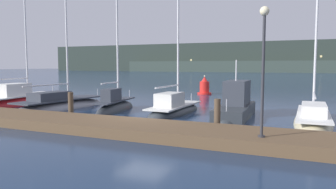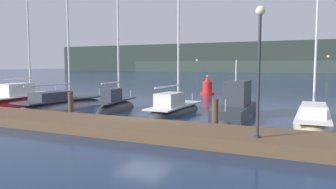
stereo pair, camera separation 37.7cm
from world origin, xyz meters
name	(u,v)px [view 1 (the left image)]	position (x,y,z in m)	size (l,w,h in m)	color
ground_plane	(144,123)	(0.00, 0.00, 0.00)	(400.00, 400.00, 0.00)	#192D4C
dock	(118,127)	(0.00, -2.42, 0.23)	(30.63, 2.80, 0.45)	brown
mooring_pile_1	(71,106)	(-4.00, -0.77, 0.74)	(0.28, 0.28, 1.49)	#4C3D2D
mooring_pile_2	(217,116)	(4.00, -0.77, 0.73)	(0.28, 0.28, 1.47)	#4C3D2D
sailboat_berth_1	(22,102)	(-12.27, 3.43, 0.15)	(3.07, 7.98, 10.60)	red
sailboat_berth_2	(61,107)	(-7.78, 2.62, 0.12)	(2.93, 8.12, 9.79)	gray
sailboat_berth_3	(115,108)	(-3.74, 3.10, 0.18)	(1.80, 5.11, 8.00)	#2D3338
sailboat_berth_4	(174,111)	(0.08, 3.71, 0.15)	(1.89, 6.39, 8.35)	#2D3338
motorboat_berth_5	(235,111)	(3.80, 3.78, 0.35)	(1.99, 5.94, 3.77)	#2D3338
sailboat_berth_6	(313,121)	(7.82, 3.20, 0.14)	(1.88, 7.55, 11.60)	beige
channel_buoy	(204,87)	(-2.22, 17.07, 0.70)	(1.42, 1.42, 1.90)	red
dock_lamppost	(264,52)	(6.18, -3.05, 3.37)	(0.32, 0.32, 4.42)	#2D2D33
hillside_backdrop	(294,58)	(0.14, 132.20, 5.91)	(240.00, 23.00, 12.79)	#28332D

